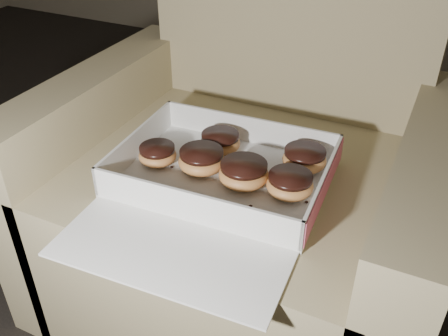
% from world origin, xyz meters
% --- Properties ---
extents(armchair, '(0.86, 0.73, 0.90)m').
position_xyz_m(armchair, '(0.50, 0.62, 0.28)').
color(armchair, '#8A7C58').
rests_on(armchair, floor).
extents(bakery_box, '(0.43, 0.50, 0.07)m').
position_xyz_m(bakery_box, '(0.51, 0.45, 0.42)').
color(bakery_box, white).
rests_on(bakery_box, armchair).
extents(donut_a, '(0.09, 0.09, 0.04)m').
position_xyz_m(donut_a, '(0.45, 0.58, 0.43)').
color(donut_a, '#C88946').
rests_on(donut_a, bakery_box).
extents(donut_b, '(0.10, 0.10, 0.05)m').
position_xyz_m(donut_b, '(0.45, 0.49, 0.44)').
color(donut_b, '#C88946').
rests_on(donut_b, bakery_box).
extents(donut_c, '(0.09, 0.09, 0.05)m').
position_xyz_m(donut_c, '(0.64, 0.49, 0.43)').
color(donut_c, '#C88946').
rests_on(donut_c, bakery_box).
extents(donut_d, '(0.09, 0.09, 0.05)m').
position_xyz_m(donut_d, '(0.64, 0.59, 0.43)').
color(donut_d, '#C88946').
rests_on(donut_d, bakery_box).
extents(donut_e, '(0.10, 0.10, 0.05)m').
position_xyz_m(donut_e, '(0.55, 0.48, 0.44)').
color(donut_e, '#C88946').
rests_on(donut_e, bakery_box).
extents(donut_f, '(0.08, 0.08, 0.04)m').
position_xyz_m(donut_f, '(0.36, 0.48, 0.43)').
color(donut_f, '#C88946').
rests_on(donut_f, bakery_box).
extents(crumb_a, '(0.01, 0.01, 0.00)m').
position_xyz_m(crumb_a, '(0.54, 0.40, 0.41)').
color(crumb_a, black).
rests_on(crumb_a, bakery_box).
extents(crumb_b, '(0.01, 0.01, 0.00)m').
position_xyz_m(crumb_b, '(0.53, 0.48, 0.41)').
color(crumb_b, black).
rests_on(crumb_b, bakery_box).
extents(crumb_c, '(0.01, 0.01, 0.00)m').
position_xyz_m(crumb_c, '(0.59, 0.42, 0.41)').
color(crumb_c, black).
rests_on(crumb_c, bakery_box).
extents(crumb_d, '(0.01, 0.01, 0.00)m').
position_xyz_m(crumb_d, '(0.39, 0.47, 0.41)').
color(crumb_d, black).
rests_on(crumb_d, bakery_box).
extents(crumb_e, '(0.01, 0.01, 0.00)m').
position_xyz_m(crumb_e, '(0.68, 0.48, 0.41)').
color(crumb_e, black).
rests_on(crumb_e, bakery_box).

